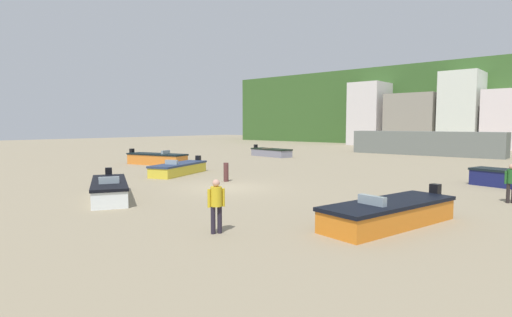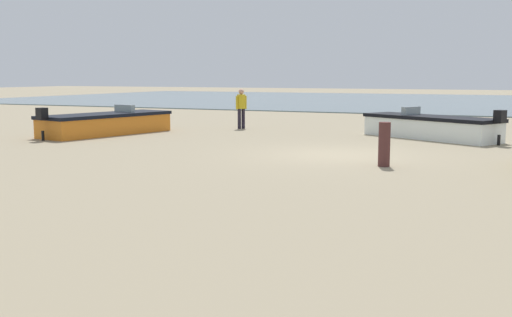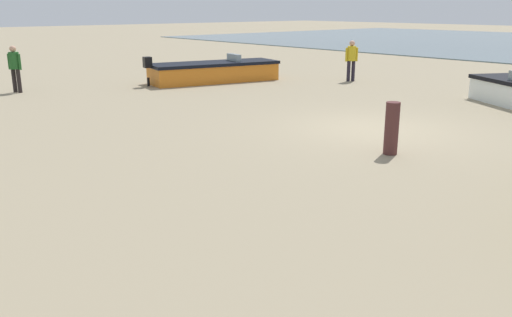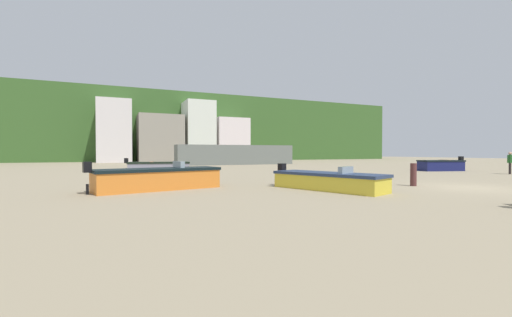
% 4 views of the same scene
% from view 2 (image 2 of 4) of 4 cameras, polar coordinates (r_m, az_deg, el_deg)
% --- Properties ---
extents(ground_plane, '(160.00, 160.00, 0.00)m').
position_cam_2_polar(ground_plane, '(17.15, 7.55, 0.33)').
color(ground_plane, gray).
extents(tidal_water, '(80.00, 36.00, 0.06)m').
position_cam_2_polar(tidal_water, '(52.57, 18.98, 4.97)').
color(tidal_water, slate).
rests_on(tidal_water, ground).
extents(boat_white_2, '(5.05, 3.67, 1.11)m').
position_cam_2_polar(boat_white_2, '(22.18, 15.81, 2.82)').
color(boat_white_2, white).
rests_on(boat_white_2, ground).
extents(boat_orange_5, '(2.69, 5.55, 1.10)m').
position_cam_2_polar(boat_orange_5, '(23.51, -13.65, 3.16)').
color(boat_orange_5, orange).
rests_on(boat_orange_5, ground).
extents(mooring_post_near_water, '(0.28, 0.28, 1.07)m').
position_cam_2_polar(mooring_post_near_water, '(15.13, 11.77, 1.29)').
color(mooring_post_near_water, '#502B2B').
rests_on(mooring_post_near_water, ground).
extents(beach_walker_foreground, '(0.46, 0.51, 1.62)m').
position_cam_2_polar(beach_walker_foreground, '(25.28, -1.37, 4.93)').
color(beach_walker_foreground, '#241F2C').
rests_on(beach_walker_foreground, ground).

